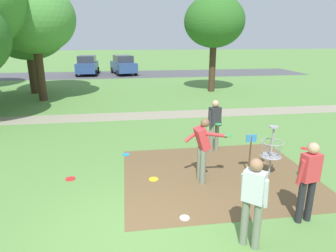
{
  "coord_description": "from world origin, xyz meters",
  "views": [
    {
      "loc": [
        -0.08,
        -4.74,
        3.63
      ],
      "look_at": [
        1.16,
        3.73,
        1.0
      ],
      "focal_mm": 31.24,
      "sensor_mm": 36.0,
      "label": 1
    }
  ],
  "objects_px": {
    "frisbee_mid_grass": "(185,218)",
    "tree_far_left": "(33,18)",
    "player_throwing": "(215,123)",
    "frisbee_scattered_a": "(304,148)",
    "player_waiting_right": "(253,198)",
    "frisbee_by_tee": "(126,155)",
    "player_foreground_watching": "(203,146)",
    "tree_near_left": "(26,24)",
    "tree_mid_right": "(214,22)",
    "parked_car_center_left": "(123,65)",
    "frisbee_near_basket": "(70,179)",
    "player_waiting_left": "(309,178)",
    "frisbee_far_left": "(154,179)",
    "disc_golf_basket": "(269,149)",
    "parked_car_leftmost": "(87,65)"
  },
  "relations": [
    {
      "from": "frisbee_mid_grass",
      "to": "tree_far_left",
      "type": "height_order",
      "value": "tree_far_left"
    },
    {
      "from": "player_throwing",
      "to": "frisbee_scattered_a",
      "type": "bearing_deg",
      "value": -5.06
    },
    {
      "from": "player_waiting_right",
      "to": "frisbee_by_tee",
      "type": "distance_m",
      "value": 5.17
    },
    {
      "from": "player_foreground_watching",
      "to": "tree_near_left",
      "type": "xyz_separation_m",
      "value": [
        -7.86,
        13.7,
        3.36
      ]
    },
    {
      "from": "player_foreground_watching",
      "to": "tree_mid_right",
      "type": "bearing_deg",
      "value": 72.55
    },
    {
      "from": "tree_far_left",
      "to": "parked_car_center_left",
      "type": "xyz_separation_m",
      "value": [
        4.71,
        11.87,
        -3.66
      ]
    },
    {
      "from": "frisbee_near_basket",
      "to": "tree_far_left",
      "type": "relative_size",
      "value": 0.04
    },
    {
      "from": "player_waiting_right",
      "to": "tree_near_left",
      "type": "height_order",
      "value": "tree_near_left"
    },
    {
      "from": "player_foreground_watching",
      "to": "frisbee_mid_grass",
      "type": "relative_size",
      "value": 8.2
    },
    {
      "from": "frisbee_by_tee",
      "to": "frisbee_scattered_a",
      "type": "distance_m",
      "value": 5.98
    },
    {
      "from": "player_waiting_left",
      "to": "frisbee_far_left",
      "type": "xyz_separation_m",
      "value": [
        -2.85,
        2.23,
        -0.96
      ]
    },
    {
      "from": "frisbee_near_basket",
      "to": "frisbee_far_left",
      "type": "relative_size",
      "value": 1.0
    },
    {
      "from": "frisbee_mid_grass",
      "to": "frisbee_far_left",
      "type": "xyz_separation_m",
      "value": [
        -0.47,
        1.81,
        0.0
      ]
    },
    {
      "from": "disc_golf_basket",
      "to": "player_throwing",
      "type": "distance_m",
      "value": 2.13
    },
    {
      "from": "player_throwing",
      "to": "player_waiting_right",
      "type": "bearing_deg",
      "value": -98.76
    },
    {
      "from": "player_waiting_right",
      "to": "frisbee_scattered_a",
      "type": "xyz_separation_m",
      "value": [
        3.8,
        4.26,
        -0.96
      ]
    },
    {
      "from": "player_waiting_right",
      "to": "frisbee_scattered_a",
      "type": "distance_m",
      "value": 5.79
    },
    {
      "from": "frisbee_by_tee",
      "to": "tree_far_left",
      "type": "xyz_separation_m",
      "value": [
        -4.77,
        9.14,
        4.57
      ]
    },
    {
      "from": "frisbee_far_left",
      "to": "parked_car_center_left",
      "type": "distance_m",
      "value": 22.85
    },
    {
      "from": "frisbee_near_basket",
      "to": "player_throwing",
      "type": "bearing_deg",
      "value": 17.91
    },
    {
      "from": "player_throwing",
      "to": "disc_golf_basket",
      "type": "bearing_deg",
      "value": -63.76
    },
    {
      "from": "player_waiting_left",
      "to": "frisbee_near_basket",
      "type": "distance_m",
      "value": 5.74
    },
    {
      "from": "frisbee_near_basket",
      "to": "frisbee_mid_grass",
      "type": "relative_size",
      "value": 1.23
    },
    {
      "from": "player_waiting_right",
      "to": "parked_car_leftmost",
      "type": "height_order",
      "value": "parked_car_leftmost"
    },
    {
      "from": "disc_golf_basket",
      "to": "player_waiting_right",
      "type": "bearing_deg",
      "value": -121.84
    },
    {
      "from": "player_waiting_right",
      "to": "tree_far_left",
      "type": "distance_m",
      "value": 15.81
    },
    {
      "from": "tree_far_left",
      "to": "parked_car_leftmost",
      "type": "relative_size",
      "value": 1.55
    },
    {
      "from": "player_foreground_watching",
      "to": "parked_car_center_left",
      "type": "bearing_deg",
      "value": 94.93
    },
    {
      "from": "frisbee_far_left",
      "to": "tree_near_left",
      "type": "bearing_deg",
      "value": 116.33
    },
    {
      "from": "player_foreground_watching",
      "to": "player_waiting_left",
      "type": "xyz_separation_m",
      "value": [
        1.63,
        -1.94,
        -0.02
      ]
    },
    {
      "from": "disc_golf_basket",
      "to": "player_foreground_watching",
      "type": "height_order",
      "value": "player_foreground_watching"
    },
    {
      "from": "frisbee_by_tee",
      "to": "tree_near_left",
      "type": "xyz_separation_m",
      "value": [
        -5.93,
        11.6,
        4.33
      ]
    },
    {
      "from": "disc_golf_basket",
      "to": "frisbee_scattered_a",
      "type": "height_order",
      "value": "disc_golf_basket"
    },
    {
      "from": "tree_near_left",
      "to": "player_foreground_watching",
      "type": "bearing_deg",
      "value": -60.15
    },
    {
      "from": "frisbee_by_tee",
      "to": "frisbee_near_basket",
      "type": "bearing_deg",
      "value": -135.35
    },
    {
      "from": "player_foreground_watching",
      "to": "tree_mid_right",
      "type": "xyz_separation_m",
      "value": [
        3.99,
        12.7,
        3.54
      ]
    },
    {
      "from": "frisbee_far_left",
      "to": "tree_near_left",
      "type": "height_order",
      "value": "tree_near_left"
    },
    {
      "from": "player_waiting_right",
      "to": "frisbee_mid_grass",
      "type": "relative_size",
      "value": 8.2
    },
    {
      "from": "tree_mid_right",
      "to": "parked_car_center_left",
      "type": "height_order",
      "value": "tree_mid_right"
    },
    {
      "from": "tree_near_left",
      "to": "parked_car_leftmost",
      "type": "relative_size",
      "value": 1.56
    },
    {
      "from": "frisbee_far_left",
      "to": "tree_far_left",
      "type": "bearing_deg",
      "value": 116.59
    },
    {
      "from": "frisbee_scattered_a",
      "to": "tree_far_left",
      "type": "bearing_deg",
      "value": 138.59
    },
    {
      "from": "player_waiting_left",
      "to": "frisbee_by_tee",
      "type": "bearing_deg",
      "value": 131.4
    },
    {
      "from": "player_waiting_left",
      "to": "parked_car_center_left",
      "type": "relative_size",
      "value": 0.38
    },
    {
      "from": "player_waiting_left",
      "to": "frisbee_near_basket",
      "type": "bearing_deg",
      "value": 152.94
    },
    {
      "from": "disc_golf_basket",
      "to": "tree_near_left",
      "type": "distance_m",
      "value": 17.07
    },
    {
      "from": "disc_golf_basket",
      "to": "tree_mid_right",
      "type": "relative_size",
      "value": 0.22
    },
    {
      "from": "disc_golf_basket",
      "to": "frisbee_near_basket",
      "type": "height_order",
      "value": "disc_golf_basket"
    },
    {
      "from": "frisbee_scattered_a",
      "to": "parked_car_center_left",
      "type": "height_order",
      "value": "parked_car_center_left"
    },
    {
      "from": "frisbee_far_left",
      "to": "parked_car_center_left",
      "type": "bearing_deg",
      "value": 91.93
    }
  ]
}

